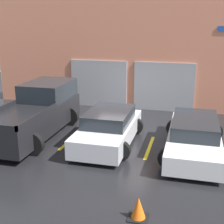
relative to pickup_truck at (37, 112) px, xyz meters
name	(u,v)px	position (x,y,z in m)	size (l,w,h in m)	color
ground_plane	(121,126)	(3.11, 1.79, -0.90)	(28.00, 28.00, 0.00)	black
shophouse_building	(136,53)	(3.10, 5.09, 1.95)	(15.74, 0.68, 5.78)	#D17A5B
pickup_truck	(37,112)	(0.00, 0.00, 0.00)	(2.51, 5.42, 1.95)	black
sedan_white	(194,136)	(6.21, -0.29, -0.33)	(2.18, 4.77, 1.21)	white
sedan_side	(109,128)	(3.11, -0.30, -0.30)	(2.20, 4.22, 1.28)	silver
parking_stripe_far_left	(1,133)	(-1.55, -0.33, -0.90)	(0.12, 2.20, 0.01)	gold
parking_stripe_left	(70,139)	(1.55, -0.33, -0.90)	(0.12, 2.20, 0.01)	gold
parking_stripe_centre	(149,147)	(4.66, -0.33, -0.90)	(0.12, 2.20, 0.01)	gold
traffic_cone	(138,209)	(5.00, -4.66, -0.65)	(0.47, 0.47, 0.55)	black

